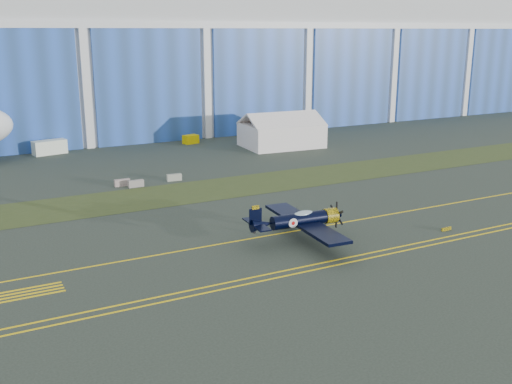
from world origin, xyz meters
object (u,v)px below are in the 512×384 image
tent (282,129)px  shipping_container (50,147)px  warbird (300,220)px  tug (191,139)px

tent → shipping_container: size_ratio=2.61×
warbird → tent: size_ratio=1.00×
tug → shipping_container: bearing=162.3°
tent → tug: size_ratio=5.26×
tug → warbird: bearing=-113.9°
warbird → tent: (22.73, 42.93, 0.93)m
tent → shipping_container: 38.87m
tent → tug: tent is taller
shipping_container → tug: 24.07m
tent → shipping_container: (-36.98, 11.83, -1.92)m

